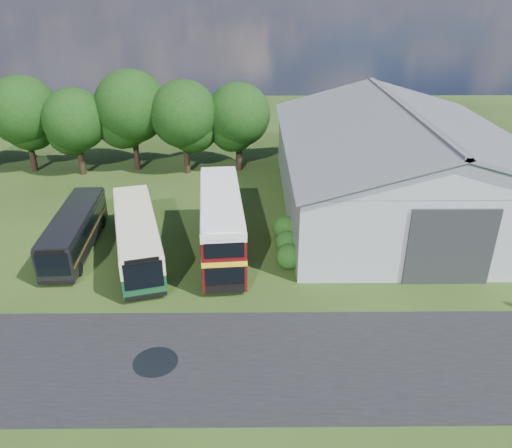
{
  "coord_description": "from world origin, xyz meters",
  "views": [
    {
      "loc": [
        3.24,
        -21.91,
        16.69
      ],
      "look_at": [
        3.5,
        8.0,
        2.12
      ],
      "focal_mm": 35.0,
      "sensor_mm": 36.0,
      "label": 1
    }
  ],
  "objects_px": {
    "bus_maroon_double": "(221,225)",
    "bus_dark_single": "(75,231)",
    "bus_green_single": "(137,236)",
    "storage_shed": "(400,156)"
  },
  "relations": [
    {
      "from": "storage_shed",
      "to": "bus_dark_single",
      "type": "distance_m",
      "value": 25.15
    },
    {
      "from": "storage_shed",
      "to": "bus_green_single",
      "type": "relative_size",
      "value": 2.19
    },
    {
      "from": "bus_green_single",
      "to": "storage_shed",
      "type": "bearing_deg",
      "value": 8.58
    },
    {
      "from": "bus_green_single",
      "to": "bus_maroon_double",
      "type": "xyz_separation_m",
      "value": [
        5.56,
        0.37,
        0.61
      ]
    },
    {
      "from": "bus_green_single",
      "to": "bus_maroon_double",
      "type": "bearing_deg",
      "value": -11.82
    },
    {
      "from": "storage_shed",
      "to": "bus_maroon_double",
      "type": "xyz_separation_m",
      "value": [
        -13.79,
        -8.31,
        -1.93
      ]
    },
    {
      "from": "storage_shed",
      "to": "bus_green_single",
      "type": "bearing_deg",
      "value": -155.84
    },
    {
      "from": "bus_maroon_double",
      "to": "bus_dark_single",
      "type": "bearing_deg",
      "value": 170.5
    },
    {
      "from": "bus_green_single",
      "to": "bus_dark_single",
      "type": "height_order",
      "value": "bus_green_single"
    },
    {
      "from": "storage_shed",
      "to": "bus_dark_single",
      "type": "xyz_separation_m",
      "value": [
        -23.84,
        -7.53,
        -2.72
      ]
    }
  ]
}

